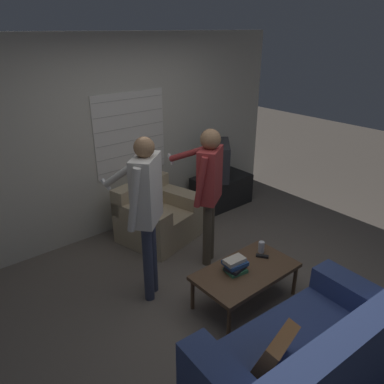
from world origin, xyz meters
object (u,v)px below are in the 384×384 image
Objects in this scene: person_left_standing at (146,202)px; spare_remote at (262,256)px; person_right_standing at (209,182)px; coffee_table at (246,273)px; book_stack at (235,265)px; couch_blue at (308,364)px; tv at (222,160)px; armchair_beige at (157,216)px; soda_can at (261,247)px.

spare_remote is (0.97, -0.67, -0.68)m from person_left_standing.
person_right_standing is 0.98m from spare_remote.
person_left_standing is 1.36m from spare_remote.
coffee_table is 0.16m from book_stack.
tv is (1.88, 2.87, 0.40)m from couch_blue.
person_left_standing is (-0.22, 1.75, 0.74)m from couch_blue.
person_left_standing is at bearing 131.05° from book_stack.
person_left_standing is 1.05× the size of person_right_standing.
armchair_beige reaches higher than book_stack.
person_right_standing is at bearing -7.65° from tv.
coffee_table is at bearing -85.84° from person_left_standing.
tv reaches higher than coffee_table.
coffee_table is at bearing -161.75° from soda_can.
tv is 2.04m from soda_can.
person_left_standing reaches higher than book_stack.
person_left_standing is 1.07m from book_stack.
tv is at bearing 7.55° from person_right_standing.
person_left_standing reaches higher than couch_blue.
couch_blue is 2.64× the size of tv.
couch_blue is 1.07× the size of person_right_standing.
couch_blue is 1.13m from coffee_table.
armchair_beige is 8.58× the size of soda_can.
couch_blue is 1.15m from book_stack.
armchair_beige is 1.43m from person_left_standing.
couch_blue is at bearing -122.25° from person_left_standing.
tv reaches higher than book_stack.
armchair_beige is 8.32× the size of spare_remote.
person_right_standing is at bearing 62.83° from spare_remote.
book_stack is (-0.17, -1.59, 0.16)m from armchair_beige.
coffee_table is 4.28× the size of book_stack.
tv is at bearing 60.34° from couch_blue.
couch_blue is 1.42m from soda_can.
tv is at bearing 49.42° from book_stack.
tv is 2.15m from spare_remote.
couch_blue is at bearing 64.72° from armchair_beige.
soda_can is 0.11m from spare_remote.
person_right_standing is (0.87, 0.08, -0.05)m from person_left_standing.
tv reaches higher than armchair_beige.
book_stack is 0.47m from soda_can.
couch_blue is 2.06m from person_right_standing.
person_left_standing is at bearing 37.28° from armchair_beige.
person_left_standing is at bearing 100.68° from couch_blue.
book_stack is at bearing -88.38° from person_left_standing.
book_stack is (-1.53, -1.78, -0.28)m from tv.
person_right_standing reaches higher than book_stack.
book_stack is at bearing 75.64° from couch_blue.
spare_remote is (0.09, -0.75, -0.63)m from person_right_standing.
armchair_beige is (0.52, 2.68, -0.03)m from couch_blue.
armchair_beige is 1.61m from book_stack.
soda_can is at bearing 10.11° from tv.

